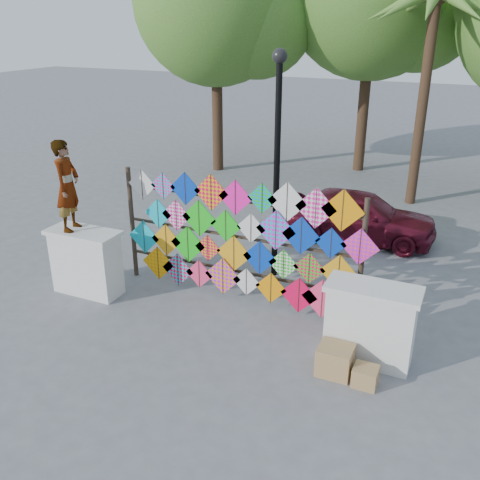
{
  "coord_description": "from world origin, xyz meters",
  "views": [
    {
      "loc": [
        3.79,
        -7.4,
        4.95
      ],
      "look_at": [
        0.16,
        0.6,
        1.28
      ],
      "focal_mm": 40.0,
      "sensor_mm": 36.0,
      "label": 1
    }
  ],
  "objects_px": {
    "vendor_woman": "(67,186)",
    "lamppost": "(277,147)",
    "kite_rack": "(241,241)",
    "sedan": "(358,215)"
  },
  "relations": [
    {
      "from": "vendor_woman",
      "to": "sedan",
      "type": "distance_m",
      "value": 6.67
    },
    {
      "from": "vendor_woman",
      "to": "lamppost",
      "type": "distance_m",
      "value": 3.95
    },
    {
      "from": "lamppost",
      "to": "kite_rack",
      "type": "bearing_deg",
      "value": -98.23
    },
    {
      "from": "kite_rack",
      "to": "lamppost",
      "type": "distance_m",
      "value": 1.96
    },
    {
      "from": "lamppost",
      "to": "sedan",
      "type": "bearing_deg",
      "value": 66.81
    },
    {
      "from": "vendor_woman",
      "to": "lamppost",
      "type": "bearing_deg",
      "value": -70.1
    },
    {
      "from": "kite_rack",
      "to": "sedan",
      "type": "height_order",
      "value": "kite_rack"
    },
    {
      "from": "vendor_woman",
      "to": "kite_rack",
      "type": "bearing_deg",
      "value": -87.51
    },
    {
      "from": "vendor_woman",
      "to": "lamppost",
      "type": "height_order",
      "value": "lamppost"
    },
    {
      "from": "vendor_woman",
      "to": "sedan",
      "type": "xyz_separation_m",
      "value": [
        4.35,
        4.82,
        -1.51
      ]
    }
  ]
}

